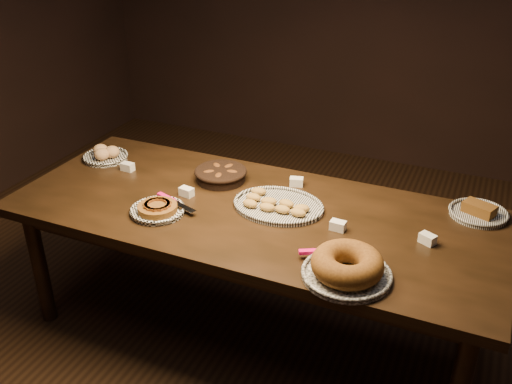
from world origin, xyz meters
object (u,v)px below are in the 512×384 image
at_px(madeleine_platter, 277,205).
at_px(buffet_table, 252,222).
at_px(bundt_cake_plate, 347,267).
at_px(apple_tart_plate, 158,209).

bearing_deg(madeleine_platter, buffet_table, -141.81).
bearing_deg(bundt_cake_plate, apple_tart_plate, 157.13).
xyz_separation_m(buffet_table, madeleine_platter, (0.11, 0.06, 0.09)).
height_order(madeleine_platter, bundt_cake_plate, bundt_cake_plate).
relative_size(buffet_table, madeleine_platter, 5.34).
xyz_separation_m(buffet_table, bundt_cake_plate, (0.58, -0.35, 0.12)).
xyz_separation_m(apple_tart_plate, bundt_cake_plate, (0.98, -0.14, 0.03)).
distance_m(madeleine_platter, bundt_cake_plate, 0.62).
bearing_deg(bundt_cake_plate, buffet_table, 133.61).
height_order(apple_tart_plate, madeleine_platter, apple_tart_plate).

